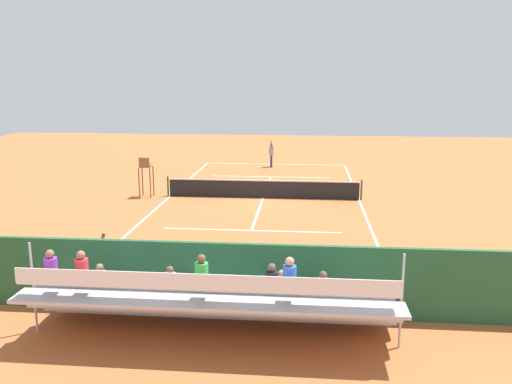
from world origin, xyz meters
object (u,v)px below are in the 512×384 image
object	(u,v)px
tennis_net	(263,189)
tennis_racket	(258,167)
bleacher_stand	(211,300)
tennis_player	(271,153)
umpire_chair	(146,173)
equipment_bag	(245,298)
courtside_bench	(320,287)
tennis_ball_near	(300,170)
line_judge	(99,264)

from	to	relation	value
tennis_net	tennis_racket	bearing A→B (deg)	-83.38
bleacher_stand	tennis_player	size ratio (longest dim) A/B	4.70
umpire_chair	equipment_bag	size ratio (longest dim) A/B	2.38
tennis_net	courtside_bench	xyz separation A→B (m)	(-2.68, 13.27, 0.06)
umpire_chair	tennis_ball_near	xyz separation A→B (m)	(-8.04, -8.70, -1.28)
tennis_player	line_judge	size ratio (longest dim) A/B	1.00
tennis_net	courtside_bench	bearing A→B (deg)	101.40
bleacher_stand	tennis_ball_near	world-z (taller)	bleacher_stand
tennis_net	equipment_bag	world-z (taller)	tennis_net
equipment_bag	tennis_racket	size ratio (longest dim) A/B	1.58
bleacher_stand	line_judge	size ratio (longest dim) A/B	4.70
umpire_chair	courtside_bench	world-z (taller)	umpire_chair
courtside_bench	line_judge	bearing A→B (deg)	0.35
courtside_bench	tennis_player	distance (m)	23.19
bleacher_stand	equipment_bag	world-z (taller)	bleacher_stand
tennis_net	courtside_bench	size ratio (longest dim) A/B	5.72
equipment_bag	tennis_ball_near	distance (m)	21.84
equipment_bag	tennis_player	xyz separation A→B (m)	(0.76, -23.13, 0.84)
tennis_racket	equipment_bag	bearing A→B (deg)	94.18
line_judge	umpire_chair	bearing A→B (deg)	-79.06
umpire_chair	tennis_player	distance (m)	11.69
tennis_racket	tennis_ball_near	world-z (taller)	tennis_ball_near
umpire_chair	tennis_player	size ratio (longest dim) A/B	1.11
bleacher_stand	line_judge	xyz separation A→B (m)	(3.63, -2.05, 0.05)
courtside_bench	equipment_bag	size ratio (longest dim) A/B	2.00
umpire_chair	courtside_bench	bearing A→B (deg)	124.39
umpire_chair	tennis_racket	xyz separation A→B (m)	(-5.07, -10.08, -1.30)
tennis_net	umpire_chair	size ratio (longest dim) A/B	4.81
equipment_bag	line_judge	bearing A→B (deg)	-1.20
courtside_bench	tennis_ball_near	size ratio (longest dim) A/B	27.27
courtside_bench	tennis_racket	bearing A→B (deg)	-80.61
tennis_racket	tennis_player	bearing A→B (deg)	176.93
tennis_net	tennis_player	xyz separation A→B (m)	(0.21, -9.73, 0.51)
tennis_racket	courtside_bench	bearing A→B (deg)	99.39
equipment_bag	tennis_ball_near	size ratio (longest dim) A/B	13.64
equipment_bag	tennis_racket	world-z (taller)	equipment_bag
bleacher_stand	umpire_chair	xyz separation A→B (m)	(6.15, -15.06, 0.35)
line_judge	bleacher_stand	bearing A→B (deg)	150.53
equipment_bag	bleacher_stand	bearing A→B (deg)	72.81
tennis_net	tennis_racket	world-z (taller)	tennis_net
tennis_net	umpire_chair	distance (m)	6.26
bleacher_stand	equipment_bag	bearing A→B (deg)	-107.19
umpire_chair	line_judge	xyz separation A→B (m)	(-2.52, 13.01, -0.30)
equipment_bag	line_judge	world-z (taller)	line_judge
bleacher_stand	umpire_chair	distance (m)	16.27
bleacher_stand	tennis_racket	distance (m)	25.19
courtside_bench	tennis_ball_near	world-z (taller)	courtside_bench
courtside_bench	tennis_racket	distance (m)	23.37
courtside_bench	tennis_player	world-z (taller)	tennis_player
equipment_bag	tennis_ball_near	world-z (taller)	equipment_bag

